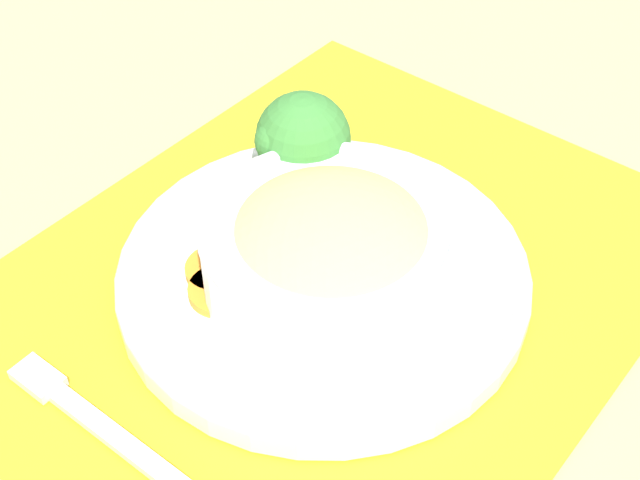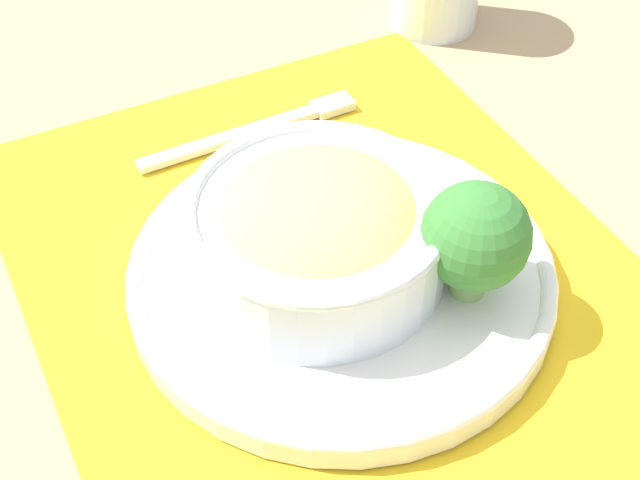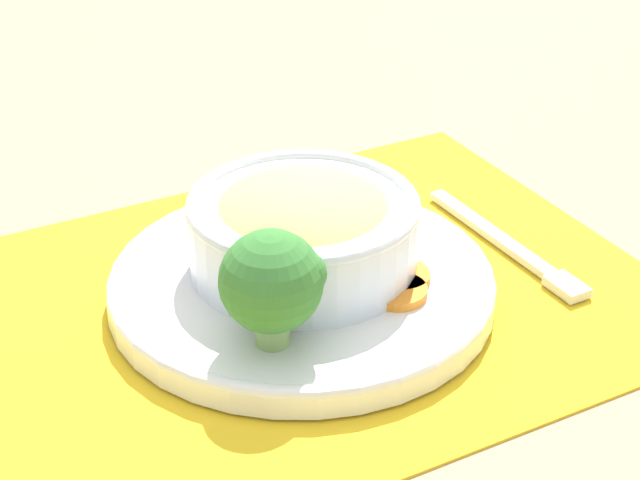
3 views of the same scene
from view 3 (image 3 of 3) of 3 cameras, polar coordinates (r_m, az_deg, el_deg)
name	(u,v)px [view 3 (image 3 of 3)]	position (r m, az deg, el deg)	size (l,w,h in m)	color
ground_plane	(302,301)	(0.78, -0.98, -3.27)	(4.00, 4.00, 0.00)	tan
placemat	(302,299)	(0.77, -0.98, -3.14)	(0.51, 0.39, 0.00)	yellow
plate	(302,283)	(0.77, -0.99, -2.31)	(0.28, 0.28, 0.02)	white
bowl	(303,226)	(0.76, -0.89, 0.73)	(0.17, 0.17, 0.07)	silver
broccoli_floret	(272,282)	(0.67, -2.58, -2.25)	(0.07, 0.07, 0.08)	#84AD5B
carrot_slice_near	(396,291)	(0.75, 4.07, -2.74)	(0.04, 0.04, 0.01)	orange
carrot_slice_middle	(399,276)	(0.76, 4.26, -1.95)	(0.04, 0.04, 0.01)	orange
fork	(518,252)	(0.83, 10.52, -0.64)	(0.02, 0.18, 0.01)	silver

